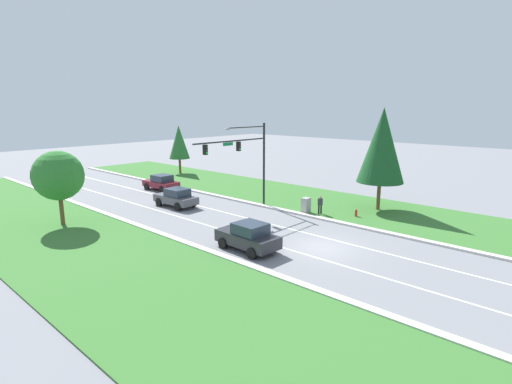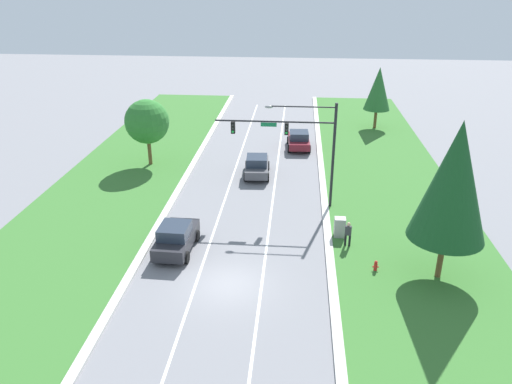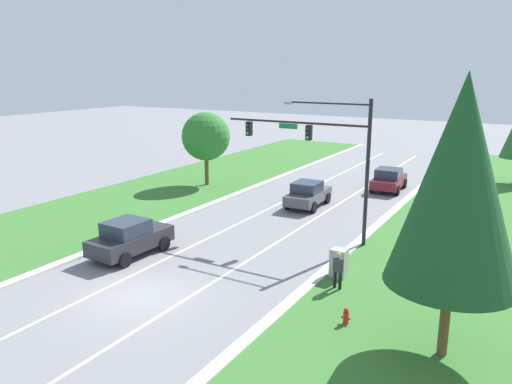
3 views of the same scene
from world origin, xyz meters
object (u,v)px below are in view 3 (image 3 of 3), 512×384
oak_near_left_tree (206,137)px  burgundy_sedan (389,179)px  pedestrian (338,269)px  fire_hydrant (346,317)px  conifer_near_right_tree (458,182)px  graphite_sedan (308,194)px  traffic_signal_mast (324,146)px  utility_cabinet (339,264)px  charcoal_sedan (130,238)px

oak_near_left_tree → burgundy_sedan: bearing=23.4°
pedestrian → fire_hydrant: pedestrian is taller
fire_hydrant → conifer_near_right_tree: 6.44m
burgundy_sedan → graphite_sedan: 8.12m
graphite_sedan → oak_near_left_tree: 10.23m
conifer_near_right_tree → oak_near_left_tree: (-20.95, 16.15, -1.87)m
graphite_sedan → conifer_near_right_tree: (11.35, -14.44, 4.93)m
traffic_signal_mast → oak_near_left_tree: 15.00m
graphite_sedan → utility_cabinet: (6.17, -10.24, -0.19)m
traffic_signal_mast → burgundy_sedan: 13.73m
fire_hydrant → conifer_near_right_tree: size_ratio=0.08×
charcoal_sedan → oak_near_left_tree: oak_near_left_tree is taller
traffic_signal_mast → conifer_near_right_tree: size_ratio=0.92×
burgundy_sedan → charcoal_sedan: (-7.29, -20.18, 0.05)m
traffic_signal_mast → charcoal_sedan: 11.01m
fire_hydrant → pedestrian: bearing=117.0°
graphite_sedan → pedestrian: 13.19m
graphite_sedan → conifer_near_right_tree: bearing=-54.8°
utility_cabinet → conifer_near_right_tree: size_ratio=0.15×
graphite_sedan → charcoal_sedan: (-3.86, -12.82, 0.04)m
traffic_signal_mast → charcoal_sedan: bearing=-135.5°
burgundy_sedan → traffic_signal_mast: bearing=-93.3°
graphite_sedan → charcoal_sedan: bearing=-109.7°
conifer_near_right_tree → graphite_sedan: bearing=128.2°
pedestrian → oak_near_left_tree: size_ratio=0.29×
fire_hydrant → utility_cabinet: bearing=114.7°
burgundy_sedan → charcoal_sedan: 21.45m
graphite_sedan → fire_hydrant: (7.95, -14.12, -0.54)m
traffic_signal_mast → pedestrian: 7.80m
graphite_sedan → utility_cabinet: graphite_sedan is taller
charcoal_sedan → utility_cabinet: 10.35m
graphite_sedan → pedestrian: size_ratio=2.63×
fire_hydrant → charcoal_sedan: bearing=173.7°
burgundy_sedan → pedestrian: size_ratio=2.59×
utility_cabinet → oak_near_left_tree: bearing=142.9°
graphite_sedan → charcoal_sedan: 13.39m
charcoal_sedan → conifer_near_right_tree: 16.05m
pedestrian → conifer_near_right_tree: (4.76, -3.01, 4.87)m
traffic_signal_mast → graphite_sedan: size_ratio=1.87×
pedestrian → utility_cabinet: bearing=-56.7°
fire_hydrant → oak_near_left_tree: size_ratio=0.12×
charcoal_sedan → utility_cabinet: bearing=16.5°
burgundy_sedan → utility_cabinet: (2.73, -17.60, -0.19)m
fire_hydrant → graphite_sedan: bearing=119.4°
charcoal_sedan → fire_hydrant: bearing=-4.2°
graphite_sedan → utility_cabinet: bearing=-61.9°
conifer_near_right_tree → fire_hydrant: bearing=174.6°
traffic_signal_mast → charcoal_sedan: (-7.24, -7.13, -4.23)m
graphite_sedan → pedestrian: graphite_sedan is taller
traffic_signal_mast → burgundy_sedan: traffic_signal_mast is taller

